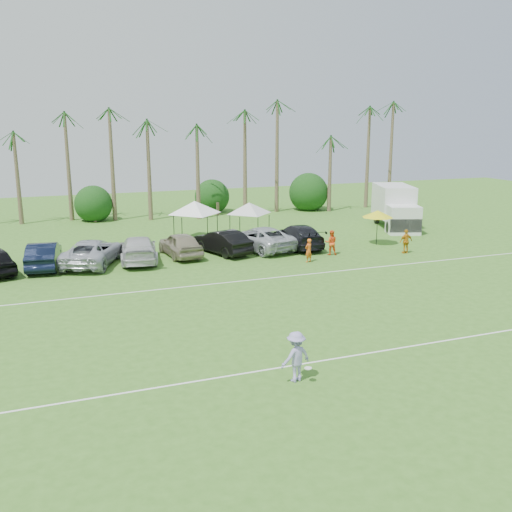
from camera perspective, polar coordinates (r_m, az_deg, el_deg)
name	(u,v)px	position (r m, az deg, el deg)	size (l,w,h in m)	color
ground	(368,378)	(21.73, 11.10, -11.92)	(120.00, 120.00, 0.00)	#3B6E21
field_lines	(281,312)	(28.30, 2.53, -5.61)	(80.00, 12.10, 0.01)	white
palm_tree_2	(17,121)	(54.57, -22.80, 12.33)	(2.40, 2.40, 10.90)	brown
palm_tree_3	(65,111)	(54.62, -18.58, 13.55)	(2.40, 2.40, 11.90)	brown
palm_tree_4	(113,141)	(54.98, -14.15, 11.13)	(2.40, 2.40, 8.90)	brown
palm_tree_5	(156,131)	(55.59, -10.02, 12.25)	(2.40, 2.40, 9.90)	brown
palm_tree_6	(197,121)	(56.49, -5.96, 13.26)	(2.40, 2.40, 10.90)	brown
palm_tree_7	(236,112)	(57.67, -2.02, 14.16)	(2.40, 2.40, 11.90)	brown
palm_tree_8	(282,139)	(59.50, 2.65, 11.64)	(2.40, 2.40, 8.90)	brown
palm_tree_9	(326,130)	(61.64, 7.03, 12.43)	(2.40, 2.40, 9.90)	brown
palm_tree_10	(368,121)	(64.12, 11.12, 13.08)	(2.40, 2.40, 10.90)	brown
palm_tree_11	(400,113)	(66.31, 14.17, 13.67)	(2.40, 2.40, 11.90)	brown
bush_tree_1	(93,202)	(56.23, -15.97, 5.24)	(4.00, 4.00, 4.00)	brown
bush_tree_2	(215,196)	(58.47, -4.14, 6.01)	(4.00, 4.00, 4.00)	brown
bush_tree_3	(304,192)	(62.07, 4.78, 6.42)	(4.00, 4.00, 4.00)	brown
sideline_player_a	(309,250)	(38.18, 5.28, 0.56)	(0.58, 0.38, 1.59)	orange
sideline_player_b	(331,243)	(40.44, 7.52, 1.34)	(0.85, 0.67, 1.76)	#FC591C
sideline_player_c	(406,241)	(41.94, 14.77, 1.42)	(1.01, 0.42, 1.73)	orange
box_truck	(396,206)	(51.74, 13.80, 4.90)	(4.94, 7.62, 3.68)	white
canopy_tent_left	(195,201)	(45.59, -6.16, 5.49)	(4.39, 4.39, 3.55)	black
canopy_tent_right	(249,203)	(46.79, -0.69, 5.36)	(3.92, 3.92, 3.18)	black
market_umbrella	(378,214)	(44.14, 12.08, 4.14)	(2.38, 2.38, 2.65)	black
frisbee_player	(296,357)	(20.84, 4.01, -10.00)	(1.34, 0.95, 1.87)	#9D94D2
parked_car_1	(44,255)	(38.83, -20.46, 0.07)	(1.80, 5.15, 1.70)	black
parked_car_2	(92,252)	(38.77, -16.05, 0.37)	(2.82, 6.11, 1.70)	#AFB2BB
parked_car_3	(138,249)	(39.01, -11.68, 0.69)	(2.38, 5.85, 1.70)	silver
parked_car_4	(180,244)	(40.01, -7.58, 1.17)	(2.00, 4.98, 1.70)	gray
parked_car_5	(222,242)	(40.58, -3.41, 1.43)	(1.80, 5.15, 1.70)	black
parked_car_6	(260,238)	(41.70, 0.43, 1.78)	(2.82, 6.11, 1.70)	#B0B5BA
parked_car_7	(298,236)	(42.69, 4.25, 2.01)	(2.38, 5.85, 1.70)	black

